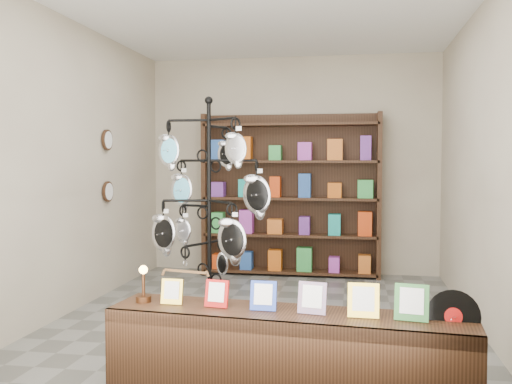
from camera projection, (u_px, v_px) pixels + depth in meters
The scene contains 6 objects.
ground at pixel (264, 320), 5.57m from camera, with size 5.00×5.00×0.00m, color slate.
room_envelope at pixel (264, 130), 5.47m from camera, with size 5.00×5.00×5.00m.
display_tree at pixel (209, 201), 4.85m from camera, with size 1.12×1.10×2.10m.
front_shelf at pixel (287, 356), 3.68m from camera, with size 2.39×0.69×0.83m.
back_shelving at pixel (291, 200), 7.77m from camera, with size 2.42×0.36×2.20m.
wall_clocks at pixel (108, 166), 6.62m from camera, with size 0.03×0.24×0.84m.
Camera 1 is at (0.87, -5.43, 1.54)m, focal length 40.00 mm.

